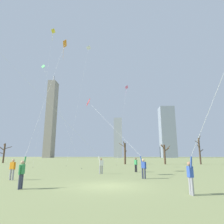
{
  "coord_description": "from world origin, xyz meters",
  "views": [
    {
      "loc": [
        0.87,
        -13.15,
        1.95
      ],
      "look_at": [
        0.0,
        6.0,
        6.25
      ],
      "focal_mm": 30.79,
      "sensor_mm": 36.0,
      "label": 1
    }
  ],
  "objects_px": {
    "kite_flyer_midfield_center_teal": "(73,133)",
    "bare_tree_far_right_edge": "(165,153)",
    "bystander_far_off_by_trees": "(136,164)",
    "distant_kite_drifting_right_white": "(87,56)",
    "bare_tree_center": "(125,153)",
    "bystander_watching_nearby": "(12,168)",
    "distant_kite_drifting_left_green": "(48,78)",
    "kite_flyer_foreground_left_red": "(130,151)",
    "distant_kite_high_overhead_yellow": "(52,39)",
    "bare_tree_left_of_center": "(4,152)",
    "bare_tree_leftmost": "(200,150)",
    "distant_kite_low_near_trees_pink": "(126,93)",
    "kite_flyer_midfield_left_orange": "(39,120)"
  },
  "relations": [
    {
      "from": "kite_flyer_foreground_left_red",
      "to": "bare_tree_leftmost",
      "type": "xyz_separation_m",
      "value": [
        16.22,
        25.17,
        0.68
      ]
    },
    {
      "from": "bare_tree_left_of_center",
      "to": "bystander_watching_nearby",
      "type": "bearing_deg",
      "value": -57.39
    },
    {
      "from": "bare_tree_far_right_edge",
      "to": "bare_tree_left_of_center",
      "type": "bearing_deg",
      "value": 173.08
    },
    {
      "from": "bystander_watching_nearby",
      "to": "bare_tree_left_of_center",
      "type": "distance_m",
      "value": 38.6
    },
    {
      "from": "bystander_far_off_by_trees",
      "to": "distant_kite_drifting_left_green",
      "type": "height_order",
      "value": "distant_kite_drifting_left_green"
    },
    {
      "from": "bare_tree_far_right_edge",
      "to": "bystander_far_off_by_trees",
      "type": "bearing_deg",
      "value": -111.44
    },
    {
      "from": "distant_kite_drifting_right_white",
      "to": "bare_tree_leftmost",
      "type": "height_order",
      "value": "distant_kite_drifting_right_white"
    },
    {
      "from": "kite_flyer_midfield_center_teal",
      "to": "distant_kite_drifting_left_green",
      "type": "bearing_deg",
      "value": 128.08
    },
    {
      "from": "bare_tree_leftmost",
      "to": "distant_kite_low_near_trees_pink",
      "type": "bearing_deg",
      "value": 179.06
    },
    {
      "from": "distant_kite_high_overhead_yellow",
      "to": "distant_kite_low_near_trees_pink",
      "type": "xyz_separation_m",
      "value": [
        15.19,
        9.07,
        -8.81
      ]
    },
    {
      "from": "distant_kite_low_near_trees_pink",
      "to": "bare_tree_center",
      "type": "xyz_separation_m",
      "value": [
        -0.46,
        -0.28,
        -13.92
      ]
    },
    {
      "from": "bystander_far_off_by_trees",
      "to": "distant_kite_drifting_right_white",
      "type": "relative_size",
      "value": 0.06
    },
    {
      "from": "bystander_far_off_by_trees",
      "to": "distant_kite_drifting_right_white",
      "type": "distance_m",
      "value": 29.23
    },
    {
      "from": "distant_kite_high_overhead_yellow",
      "to": "bare_tree_center",
      "type": "distance_m",
      "value": 28.47
    },
    {
      "from": "kite_flyer_foreground_left_red",
      "to": "bystander_far_off_by_trees",
      "type": "distance_m",
      "value": 5.64
    },
    {
      "from": "kite_flyer_midfield_center_teal",
      "to": "bare_tree_far_right_edge",
      "type": "relative_size",
      "value": 3.32
    },
    {
      "from": "bare_tree_left_of_center",
      "to": "bare_tree_leftmost",
      "type": "bearing_deg",
      "value": -6.0
    },
    {
      "from": "bare_tree_leftmost",
      "to": "distant_kite_high_overhead_yellow",
      "type": "bearing_deg",
      "value": -164.1
    },
    {
      "from": "bare_tree_far_right_edge",
      "to": "bare_tree_center",
      "type": "relative_size",
      "value": 0.87
    },
    {
      "from": "bystander_far_off_by_trees",
      "to": "bare_tree_leftmost",
      "type": "height_order",
      "value": "bare_tree_leftmost"
    },
    {
      "from": "distant_kite_low_near_trees_pink",
      "to": "bare_tree_leftmost",
      "type": "height_order",
      "value": "distant_kite_low_near_trees_pink"
    },
    {
      "from": "kite_flyer_midfield_center_teal",
      "to": "distant_kite_low_near_trees_pink",
      "type": "relative_size",
      "value": 0.76
    },
    {
      "from": "distant_kite_high_overhead_yellow",
      "to": "bare_tree_far_right_edge",
      "type": "height_order",
      "value": "distant_kite_high_overhead_yellow"
    },
    {
      "from": "bare_tree_center",
      "to": "bystander_watching_nearby",
      "type": "bearing_deg",
      "value": -109.22
    },
    {
      "from": "bystander_far_off_by_trees",
      "to": "distant_kite_high_overhead_yellow",
      "type": "relative_size",
      "value": 0.06
    },
    {
      "from": "kite_flyer_foreground_left_red",
      "to": "bare_tree_left_of_center",
      "type": "bearing_deg",
      "value": 135.28
    },
    {
      "from": "distant_kite_drifting_right_white",
      "to": "distant_kite_low_near_trees_pink",
      "type": "height_order",
      "value": "distant_kite_drifting_right_white"
    },
    {
      "from": "kite_flyer_foreground_left_red",
      "to": "distant_kite_drifting_right_white",
      "type": "relative_size",
      "value": 0.34
    },
    {
      "from": "bystander_watching_nearby",
      "to": "distant_kite_low_near_trees_pink",
      "type": "distance_m",
      "value": 33.4
    },
    {
      "from": "bystander_watching_nearby",
      "to": "kite_flyer_midfield_center_teal",
      "type": "bearing_deg",
      "value": 50.17
    },
    {
      "from": "kite_flyer_midfield_center_teal",
      "to": "distant_kite_low_near_trees_pink",
      "type": "distance_m",
      "value": 27.2
    },
    {
      "from": "bystander_far_off_by_trees",
      "to": "bare_tree_left_of_center",
      "type": "bearing_deg",
      "value": 141.71
    },
    {
      "from": "bystander_far_off_by_trees",
      "to": "bare_tree_far_right_edge",
      "type": "relative_size",
      "value": 0.38
    },
    {
      "from": "bare_tree_leftmost",
      "to": "bare_tree_center",
      "type": "relative_size",
      "value": 1.24
    },
    {
      "from": "distant_kite_drifting_right_white",
      "to": "distant_kite_drifting_left_green",
      "type": "relative_size",
      "value": 1.6
    },
    {
      "from": "kite_flyer_midfield_center_teal",
      "to": "bare_tree_center",
      "type": "xyz_separation_m",
      "value": [
        5.95,
        23.18,
        -1.73
      ]
    },
    {
      "from": "kite_flyer_midfield_left_orange",
      "to": "bystander_watching_nearby",
      "type": "bearing_deg",
      "value": 152.32
    },
    {
      "from": "bare_tree_center",
      "to": "bare_tree_far_right_edge",
      "type": "bearing_deg",
      "value": 1.21
    },
    {
      "from": "distant_kite_high_overhead_yellow",
      "to": "bare_tree_left_of_center",
      "type": "xyz_separation_m",
      "value": [
        -15.66,
        13.71,
        -22.47
      ]
    },
    {
      "from": "kite_flyer_foreground_left_red",
      "to": "distant_kite_high_overhead_yellow",
      "type": "relative_size",
      "value": 0.32
    },
    {
      "from": "kite_flyer_midfield_center_teal",
      "to": "bare_tree_leftmost",
      "type": "xyz_separation_m",
      "value": [
        22.15,
        23.2,
        -1.21
      ]
    },
    {
      "from": "distant_kite_drifting_right_white",
      "to": "distant_kite_drifting_left_green",
      "type": "xyz_separation_m",
      "value": [
        -4.34,
        -10.6,
        -9.63
      ]
    },
    {
      "from": "bystander_watching_nearby",
      "to": "bare_tree_center",
      "type": "bearing_deg",
      "value": 70.78
    },
    {
      "from": "kite_flyer_midfield_left_orange",
      "to": "distant_kite_high_overhead_yellow",
      "type": "relative_size",
      "value": 0.64
    },
    {
      "from": "bare_tree_leftmost",
      "to": "bare_tree_center",
      "type": "xyz_separation_m",
      "value": [
        -16.2,
        -0.02,
        -0.52
      ]
    },
    {
      "from": "bystander_watching_nearby",
      "to": "distant_kite_high_overhead_yellow",
      "type": "bearing_deg",
      "value": 105.26
    },
    {
      "from": "kite_flyer_midfield_center_teal",
      "to": "bare_tree_center",
      "type": "relative_size",
      "value": 2.9
    },
    {
      "from": "kite_flyer_midfield_left_orange",
      "to": "bare_tree_leftmost",
      "type": "relative_size",
      "value": 2.97
    },
    {
      "from": "distant_kite_drifting_right_white",
      "to": "bare_tree_leftmost",
      "type": "relative_size",
      "value": 4.45
    },
    {
      "from": "distant_kite_high_overhead_yellow",
      "to": "bare_tree_center",
      "type": "xyz_separation_m",
      "value": [
        14.73,
        8.78,
        -22.72
      ]
    }
  ]
}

